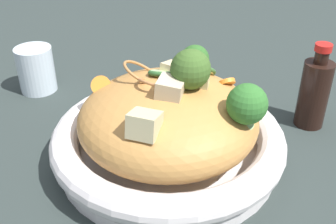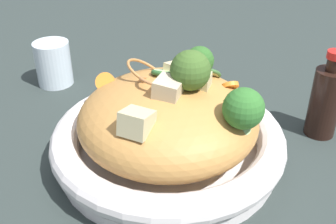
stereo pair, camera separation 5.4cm
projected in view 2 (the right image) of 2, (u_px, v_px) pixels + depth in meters
ground_plane at (168, 158)px, 0.59m from camera, size 3.00×3.00×0.00m
serving_bowl at (168, 142)px, 0.57m from camera, size 0.32×0.32×0.06m
noodle_heap at (168, 118)px, 0.55m from camera, size 0.24×0.24×0.12m
broccoli_florets at (212, 83)px, 0.51m from camera, size 0.16×0.11×0.09m
carrot_coins at (170, 79)px, 0.57m from camera, size 0.18×0.13×0.04m
zucchini_slices at (186, 73)px, 0.57m from camera, size 0.08×0.10×0.03m
chicken_chunks at (166, 94)px, 0.51m from camera, size 0.08×0.16×0.04m
soy_sauce_bottle at (326, 101)px, 0.61m from camera, size 0.05×0.05×0.14m
drinking_glass at (53, 63)px, 0.77m from camera, size 0.07×0.07×0.08m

